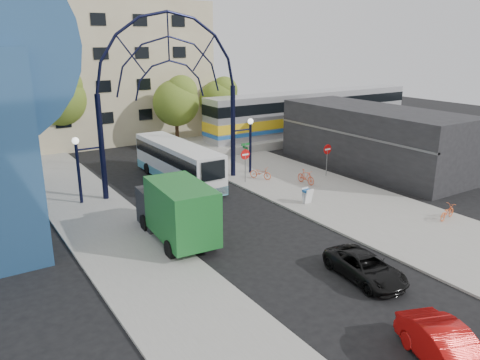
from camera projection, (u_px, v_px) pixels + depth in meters
ground at (300, 262)px, 22.52m from camera, size 120.00×120.00×0.00m
sidewalk_east at (356, 206)px, 29.88m from camera, size 8.00×56.00×0.12m
plaza_west at (126, 247)px, 23.94m from camera, size 5.00×50.00×0.12m
gateway_arch at (169, 66)px, 31.29m from camera, size 13.64×0.44×12.10m
stop_sign at (245, 158)px, 34.08m from camera, size 0.80×0.07×2.50m
do_not_enter_sign at (327, 152)px, 35.70m from camera, size 0.76×0.07×2.48m
street_name_sign at (245, 153)px, 34.73m from camera, size 0.70×0.70×2.80m
sandwich_board at (307, 194)px, 30.02m from camera, size 0.55×0.61×0.99m
commercial_block_east at (373, 138)px, 38.15m from camera, size 6.00×16.00×5.00m
apartment_block at (104, 71)px, 49.63m from camera, size 20.00×12.10×14.00m
train_platform at (311, 134)px, 50.48m from camera, size 32.00×5.00×0.80m
train_car at (312, 111)px, 49.76m from camera, size 25.10×3.05×4.20m
tree_north_a at (177, 100)px, 45.20m from camera, size 4.48×4.48×7.00m
tree_north_b at (59, 96)px, 43.02m from camera, size 5.12×5.12×8.00m
tree_north_c at (220, 97)px, 50.03m from camera, size 4.16×4.16×6.50m
city_bus at (178, 162)px, 34.77m from camera, size 2.57×10.62×2.90m
green_truck at (175, 210)px, 24.60m from camera, size 2.90×6.70×3.30m
black_suv at (365, 267)px, 20.73m from camera, size 2.37×4.35×1.16m
red_sedan at (449, 352)px, 14.94m from camera, size 2.85×4.47×1.39m
bike_near_a at (261, 173)px, 35.30m from camera, size 1.37×1.84×0.92m
bike_near_b at (306, 177)px, 34.10m from camera, size 0.57×1.74×1.03m
bike_far_a at (447, 212)px, 27.40m from camera, size 1.73×0.88×0.87m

